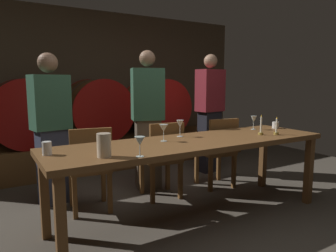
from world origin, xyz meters
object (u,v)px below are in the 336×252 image
object	(u,v)px
chair_center	(163,156)
wine_barrel_left	(25,113)
pitcher	(104,145)
cup_right	(276,125)
candle_left	(261,129)
guest_left	(51,128)
cup_left	(47,148)
wine_glass_far_left	(140,142)
wine_glass_center_right	(180,124)
guest_right	(210,113)
wine_glass_center_left	(164,128)
dining_table	(194,148)
chair_right	(219,149)
wine_glass_far_right	(254,120)
wine_barrel_center	(97,110)
candle_right	(276,130)
chair_left	(90,166)
guest_center	(148,119)
wine_barrel_right	(156,107)

from	to	relation	value
chair_center	wine_barrel_left	bearing A→B (deg)	-49.25
pitcher	cup_right	bearing A→B (deg)	8.37
wine_barrel_left	candle_left	world-z (taller)	wine_barrel_left
guest_left	cup_right	world-z (taller)	guest_left
cup_left	wine_glass_far_left	bearing A→B (deg)	-35.32
candle_left	wine_glass_center_right	world-z (taller)	candle_left
wine_barrel_left	wine_glass_far_left	bearing A→B (deg)	-79.69
wine_barrel_left	guest_right	size ratio (longest dim) A/B	0.55
wine_glass_center_left	cup_right	size ratio (longest dim) A/B	2.05
dining_table	cup_left	size ratio (longest dim) A/B	26.98
guest_left	pitcher	size ratio (longest dim) A/B	9.23
chair_center	wine_glass_center_left	world-z (taller)	wine_glass_center_left
wine_barrel_left	candle_left	size ratio (longest dim) A/B	4.41
chair_right	wine_glass_far_right	bearing A→B (deg)	123.99
wine_barrel_center	chair_center	distance (m)	1.79
wine_barrel_left	candle_right	xyz separation A→B (m)	(2.13, -2.52, -0.07)
guest_right	wine_glass_center_right	size ratio (longest dim) A/B	10.20
chair_right	candle_left	xyz separation A→B (m)	(-0.01, -0.68, 0.34)
wine_glass_center_right	wine_barrel_center	bearing A→B (deg)	94.88
chair_left	wine_glass_far_right	bearing A→B (deg)	174.13
candle_right	guest_left	bearing A→B (deg)	147.60
dining_table	pitcher	world-z (taller)	pitcher
guest_left	guest_right	xyz separation A→B (m)	(2.22, 0.11, 0.05)
candle_right	wine_glass_center_left	distance (m)	1.23
candle_left	wine_glass_far_left	size ratio (longest dim) A/B	1.41
candle_left	cup_left	bearing A→B (deg)	174.86
wine_barrel_center	cup_right	distance (m)	2.65
chair_center	guest_right	size ratio (longest dim) A/B	0.51
guest_right	pitcher	bearing A→B (deg)	28.50
wine_barrel_center	wine_barrel_left	bearing A→B (deg)	180.00
wine_barrel_center	guest_center	xyz separation A→B (m)	(0.22, -1.31, -0.03)
guest_center	wine_barrel_center	bearing A→B (deg)	-64.33
wine_barrel_center	chair_right	bearing A→B (deg)	-61.13
chair_center	chair_right	xyz separation A→B (m)	(0.78, -0.03, 0.00)
guest_center	cup_right	size ratio (longest dim) A/B	21.97
cup_left	wine_barrel_left	bearing A→B (deg)	87.71
wine_barrel_right	wine_glass_center_right	xyz separation A→B (m)	(-0.87, -2.11, 0.00)
guest_right	pitcher	xyz separation A→B (m)	(-2.09, -1.41, -0.01)
wine_barrel_center	chair_center	bearing A→B (deg)	-83.51
wine_barrel_left	chair_right	xyz separation A→B (m)	(1.99, -1.77, -0.41)
wine_glass_center_right	wine_glass_far_right	world-z (taller)	wine_glass_center_right
chair_left	cup_right	distance (m)	2.17
wine_barrel_right	wine_glass_far_right	size ratio (longest dim) A/B	5.93
wine_barrel_center	wine_glass_center_right	distance (m)	2.11
cup_right	pitcher	bearing A→B (deg)	-171.63
cup_right	guest_center	bearing A→B (deg)	143.83
chair_left	candle_right	distance (m)	1.95
chair_left	cup_left	xyz separation A→B (m)	(-0.49, -0.57, 0.34)
chair_right	candle_left	bearing A→B (deg)	95.14
chair_left	wine_glass_far_left	world-z (taller)	wine_glass_far_left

